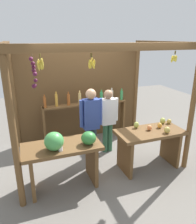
# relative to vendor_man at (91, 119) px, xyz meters

# --- Properties ---
(ground_plane) EXTENTS (12.00, 12.00, 0.00)m
(ground_plane) POSITION_rel_vendor_man_xyz_m (0.13, 0.14, -0.94)
(ground_plane) COLOR slate
(ground_plane) RESTS_ON ground
(market_stall) EXTENTS (3.29, 2.23, 2.45)m
(market_stall) POSITION_rel_vendor_man_xyz_m (0.12, 0.64, 0.49)
(market_stall) COLOR brown
(market_stall) RESTS_ON ground
(fruit_counter_left) EXTENTS (1.33, 0.65, 1.11)m
(fruit_counter_left) POSITION_rel_vendor_man_xyz_m (-0.73, -0.69, -0.26)
(fruit_counter_left) COLOR brown
(fruit_counter_left) RESTS_ON ground
(fruit_counter_right) EXTENTS (1.33, 0.64, 0.93)m
(fruit_counter_right) POSITION_rel_vendor_man_xyz_m (1.01, -0.65, -0.35)
(fruit_counter_right) COLOR brown
(fruit_counter_right) RESTS_ON ground
(bottle_shelf_unit) EXTENTS (2.11, 0.22, 1.35)m
(bottle_shelf_unit) POSITION_rel_vendor_man_xyz_m (0.18, 0.94, -0.13)
(bottle_shelf_unit) COLOR brown
(bottle_shelf_unit) RESTS_ON ground
(vendor_man) EXTENTS (0.48, 0.21, 1.58)m
(vendor_man) POSITION_rel_vendor_man_xyz_m (0.00, 0.00, 0.00)
(vendor_man) COLOR #293C46
(vendor_man) RESTS_ON ground
(vendor_woman) EXTENTS (0.48, 0.20, 1.47)m
(vendor_woman) POSITION_rel_vendor_man_xyz_m (0.47, 0.23, -0.07)
(vendor_woman) COLOR #2E5E3F
(vendor_woman) RESTS_ON ground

